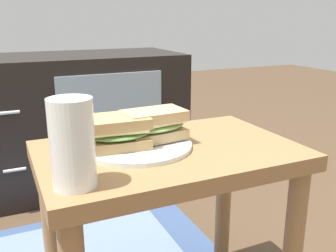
{
  "coord_description": "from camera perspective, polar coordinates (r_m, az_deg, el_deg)",
  "views": [
    {
      "loc": [
        -0.33,
        -0.71,
        0.74
      ],
      "look_at": [
        -0.0,
        0.0,
        0.51
      ],
      "focal_mm": 40.51,
      "sensor_mm": 36.0,
      "label": 1
    }
  ],
  "objects": [
    {
      "name": "sandwich_front",
      "position": [
        0.8,
        -7.68,
        -0.9
      ],
      "size": [
        0.15,
        0.11,
        0.07
      ],
      "color": "tan",
      "rests_on": "plate"
    },
    {
      "name": "plate",
      "position": [
        0.83,
        -4.77,
        -2.94
      ],
      "size": [
        0.24,
        0.24,
        0.01
      ],
      "primitive_type": "cylinder",
      "color": "silver",
      "rests_on": "side_table"
    },
    {
      "name": "side_table",
      "position": [
        0.86,
        0.11,
        -9.0
      ],
      "size": [
        0.56,
        0.36,
        0.46
      ],
      "color": "olive",
      "rests_on": "ground"
    },
    {
      "name": "sandwich_back",
      "position": [
        0.84,
        -2.1,
        0.16
      ],
      "size": [
        0.16,
        0.11,
        0.07
      ],
      "color": "tan",
      "rests_on": "plate"
    },
    {
      "name": "beer_glass",
      "position": [
        0.64,
        -14.17,
        -2.94
      ],
      "size": [
        0.07,
        0.07,
        0.15
      ],
      "color": "silver",
      "rests_on": "side_table"
    },
    {
      "name": "tv_cabinet",
      "position": [
        1.74,
        -14.17,
        0.8
      ],
      "size": [
        0.96,
        0.46,
        0.58
      ],
      "color": "black",
      "rests_on": "ground"
    }
  ]
}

